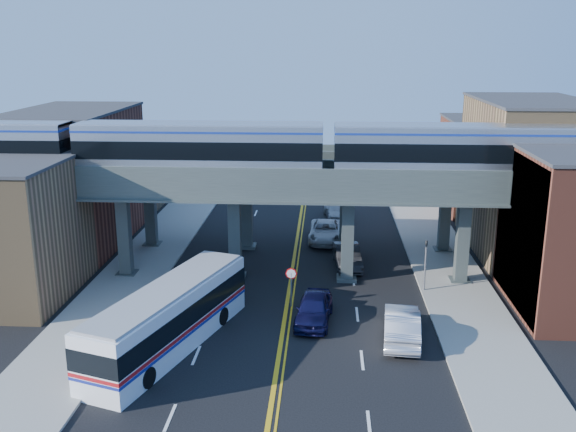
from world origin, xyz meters
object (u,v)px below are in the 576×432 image
transit_bus (169,318)px  car_lane_a (314,309)px  stop_sign (291,281)px  traffic_signal (426,260)px  car_lane_b (347,256)px  transit_train (200,148)px  car_lane_d (337,210)px  car_lane_c (326,231)px  car_parked_curb (402,325)px

transit_bus → car_lane_a: bearing=-46.0°
stop_sign → traffic_signal: 9.41m
traffic_signal → car_lane_b: bearing=136.9°
car_lane_a → transit_train: bearing=143.3°
transit_train → car_lane_d: transit_train is taller
transit_train → car_lane_d: 21.19m
car_lane_c → car_lane_a: bearing=-90.5°
transit_train → transit_bus: 13.49m
transit_bus → car_lane_d: (9.69, 27.71, -0.96)m
car_parked_curb → traffic_signal: bearing=-102.2°
transit_train → stop_sign: 11.29m
car_lane_b → car_lane_c: bearing=98.6°
car_lane_a → car_lane_c: (0.65, 16.60, -0.04)m
car_lane_c → car_lane_d: 7.41m
traffic_signal → car_parked_curb: (-2.34, -7.41, -1.37)m
car_lane_b → car_lane_d: size_ratio=0.95×
traffic_signal → car_lane_b: traffic_signal is taller
car_lane_c → car_lane_d: (1.10, 7.33, -0.04)m
transit_bus → stop_sign: bearing=-28.2°
traffic_signal → car_lane_c: size_ratio=0.69×
car_parked_curb → transit_train: bearing=-30.3°
transit_bus → car_parked_curb: (13.00, 1.65, -0.82)m
car_lane_d → car_parked_curb: (3.31, -26.06, 0.14)m
transit_train → car_lane_d: (9.82, 16.65, -8.68)m
car_lane_a → transit_bus: bearing=-149.2°
stop_sign → car_parked_curb: bearing=-33.9°
car_lane_b → car_lane_a: bearing=-108.4°
traffic_signal → transit_bus: traffic_signal is taller
transit_bus → traffic_signal: bearing=-40.9°
stop_sign → car_parked_curb: stop_sign is taller
transit_train → traffic_signal: bearing=-7.4°
transit_train → car_lane_b: size_ratio=10.10×
car_lane_a → car_lane_b: size_ratio=0.99×
transit_bus → car_parked_curb: bearing=-64.2°
transit_train → traffic_signal: size_ratio=12.72×
car_lane_d → car_parked_curb: bearing=-90.0°
stop_sign → car_lane_b: size_ratio=0.51×
transit_train → car_parked_curb: transit_train is taller
transit_train → car_lane_a: (8.07, -7.28, -8.60)m
car_lane_c → car_parked_curb: (4.41, -18.74, 0.10)m
traffic_signal → car_lane_d: (-5.65, 18.65, -1.51)m
stop_sign → car_lane_c: 14.52m
transit_train → car_lane_c: transit_train is taller
transit_bus → car_lane_b: (10.24, 13.82, -0.89)m
traffic_signal → car_parked_curb: 7.89m
transit_bus → car_lane_b: transit_bus is taller
traffic_signal → car_parked_curb: bearing=-107.5°
transit_train → traffic_signal: 17.17m
traffic_signal → car_lane_a: 9.20m
transit_train → car_lane_a: 13.86m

